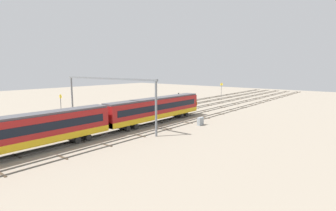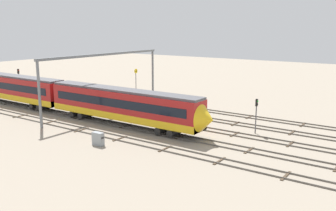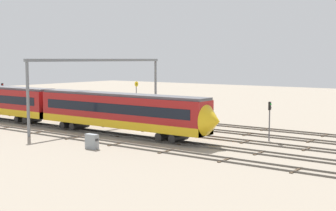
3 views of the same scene
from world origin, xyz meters
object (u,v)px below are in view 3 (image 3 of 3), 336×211
(signal_light_trackside_departure, at_px, (3,93))
(relay_cabinet, at_px, (92,141))
(speed_sign_near_foreground, at_px, (136,94))
(overhead_gantry, at_px, (101,73))
(signal_light_trackside_approach, at_px, (270,115))

(signal_light_trackside_departure, bearing_deg, relay_cabinet, -21.72)
(speed_sign_near_foreground, relative_size, signal_light_trackside_departure, 1.11)
(overhead_gantry, relative_size, speed_sign_near_foreground, 4.51)
(overhead_gantry, height_order, signal_light_trackside_approach, overhead_gantry)
(overhead_gantry, distance_m, relay_cabinet, 18.32)
(speed_sign_near_foreground, xyz_separation_m, relay_cabinet, (14.45, -23.92, -2.68))
(relay_cabinet, bearing_deg, signal_light_trackside_departure, 158.28)
(signal_light_trackside_departure, height_order, relay_cabinet, signal_light_trackside_departure)
(relay_cabinet, bearing_deg, speed_sign_near_foreground, 121.13)
(signal_light_trackside_approach, bearing_deg, speed_sign_near_foreground, 160.72)
(signal_light_trackside_departure, bearing_deg, overhead_gantry, -3.14)
(signal_light_trackside_approach, distance_m, relay_cabinet, 19.24)
(signal_light_trackside_approach, relative_size, relay_cabinet, 2.93)
(overhead_gantry, xyz_separation_m, relay_cabinet, (11.34, -12.94, -6.28))
(speed_sign_near_foreground, distance_m, signal_light_trackside_approach, 28.52)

